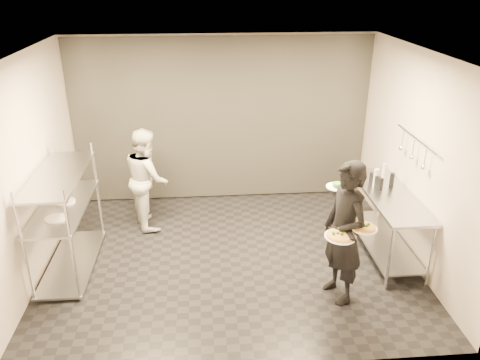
{
  "coord_description": "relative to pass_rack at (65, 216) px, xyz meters",
  "views": [
    {
      "loc": [
        -0.31,
        -5.53,
        3.7
      ],
      "look_at": [
        0.16,
        0.21,
        1.1
      ],
      "focal_mm": 35.0,
      "sensor_mm": 36.0,
      "label": 1
    }
  ],
  "objects": [
    {
      "name": "bottle_dark",
      "position": [
        4.43,
        0.2,
        0.26
      ],
      "size": [
        0.06,
        0.06,
        0.21
      ],
      "primitive_type": "cylinder",
      "color": "black",
      "rests_on": "prep_counter"
    },
    {
      "name": "room_shell",
      "position": [
        2.15,
        1.18,
        0.63
      ],
      "size": [
        5.0,
        4.0,
        2.8
      ],
      "color": "black",
      "rests_on": "ground"
    },
    {
      "name": "pass_rack",
      "position": [
        0.0,
        0.0,
        0.0
      ],
      "size": [
        0.6,
        1.6,
        1.5
      ],
      "color": "silver",
      "rests_on": "ground"
    },
    {
      "name": "pizza_plate_far",
      "position": [
        3.58,
        -1.14,
        0.31
      ],
      "size": [
        0.29,
        0.29,
        0.05
      ],
      "color": "white",
      "rests_on": "waiter"
    },
    {
      "name": "salad_plate",
      "position": [
        3.4,
        -0.61,
        0.59
      ],
      "size": [
        0.26,
        0.26,
        0.07
      ],
      "color": "white",
      "rests_on": "waiter"
    },
    {
      "name": "pizza_plate_near",
      "position": [
        3.31,
        -1.18,
        0.24
      ],
      "size": [
        0.35,
        0.35,
        0.05
      ],
      "color": "white",
      "rests_on": "waiter"
    },
    {
      "name": "bottle_green",
      "position": [
        4.21,
        0.23,
        0.28
      ],
      "size": [
        0.07,
        0.07,
        0.27
      ],
      "primitive_type": "cylinder",
      "color": "#97A598",
      "rests_on": "prep_counter"
    },
    {
      "name": "prep_counter",
      "position": [
        4.33,
        0.0,
        -0.14
      ],
      "size": [
        0.6,
        1.8,
        0.92
      ],
      "color": "silver",
      "rests_on": "ground"
    },
    {
      "name": "bottle_clear",
      "position": [
        4.45,
        0.54,
        0.26
      ],
      "size": [
        0.06,
        0.06,
        0.22
      ],
      "primitive_type": "cylinder",
      "color": "#97A598",
      "rests_on": "prep_counter"
    },
    {
      "name": "pos_monitor",
      "position": [
        4.21,
        0.21,
        0.24
      ],
      "size": [
        0.12,
        0.25,
        0.18
      ],
      "primitive_type": "cube",
      "rotation": [
        0.0,
        0.0,
        0.29
      ],
      "color": "black",
      "rests_on": "prep_counter"
    },
    {
      "name": "utensil_rail",
      "position": [
        4.58,
        0.0,
        0.78
      ],
      "size": [
        0.07,
        1.2,
        0.31
      ],
      "color": "silver",
      "rests_on": "room_shell"
    },
    {
      "name": "waiter",
      "position": [
        3.44,
        -0.93,
        0.12
      ],
      "size": [
        0.61,
        0.75,
        1.78
      ],
      "primitive_type": "imported",
      "rotation": [
        0.0,
        0.0,
        -1.25
      ],
      "color": "black",
      "rests_on": "ground"
    },
    {
      "name": "chef",
      "position": [
        0.95,
        1.1,
        0.02
      ],
      "size": [
        0.8,
        0.91,
        1.57
      ],
      "primitive_type": "imported",
      "rotation": [
        0.0,
        0.0,
        1.88
      ],
      "color": "silver",
      "rests_on": "ground"
    }
  ]
}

